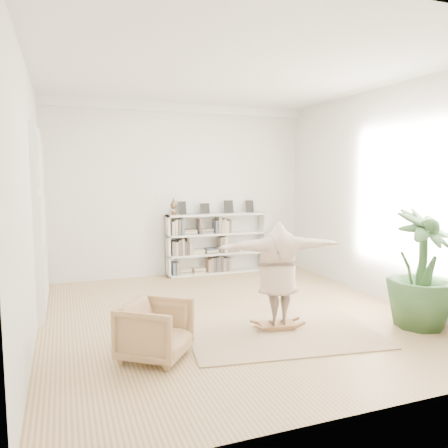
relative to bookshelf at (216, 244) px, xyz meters
The scene contains 9 objects.
floor 2.98m from the bookshelf, 104.79° to the right, with size 6.00×6.00×0.00m, color olive.
room_shell 2.97m from the bookshelf, behind, with size 6.00×6.00×6.00m.
doors 3.84m from the bookshelf, 156.24° to the right, with size 0.09×1.78×2.92m.
bookshelf is the anchor object (origin of this frame).
armchair 4.54m from the bookshelf, 118.25° to the right, with size 0.71×0.74×0.67m, color tan.
rug 3.70m from the bookshelf, 95.91° to the right, with size 2.50×2.00×0.02m, color tan.
rocker_board 3.70m from the bookshelf, 95.91° to the right, with size 0.53×0.36×0.11m.
person 3.66m from the bookshelf, 95.91° to the right, with size 1.73×0.47×1.41m, color #BDA28E.
houseplant 4.49m from the bookshelf, 69.72° to the right, with size 0.92×0.92×1.65m, color #2E4F27.
Camera 1 is at (-2.35, -6.03, 2.12)m, focal length 35.00 mm.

